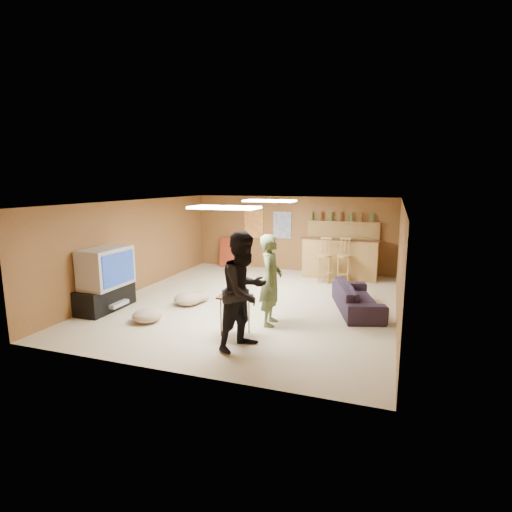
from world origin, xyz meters
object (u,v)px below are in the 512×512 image
(tv_body, at_px, (106,267))
(person_olive, at_px, (271,280))
(tray_table, at_px, (235,315))
(bar_counter, at_px, (340,258))
(sofa, at_px, (357,298))
(person_black, at_px, (244,291))

(tv_body, relative_size, person_olive, 0.65)
(person_olive, distance_m, tray_table, 0.96)
(person_olive, bearing_deg, tray_table, 142.95)
(person_olive, bearing_deg, bar_counter, -15.43)
(tv_body, distance_m, tray_table, 3.08)
(bar_counter, distance_m, sofa, 2.94)
(person_olive, bearing_deg, tv_body, 89.23)
(tv_body, height_order, bar_counter, tv_body)
(bar_counter, relative_size, tray_table, 2.85)
(tv_body, relative_size, person_black, 0.59)
(sofa, bearing_deg, person_olive, 115.44)
(bar_counter, bearing_deg, sofa, -75.56)
(person_black, bearing_deg, tray_table, 60.99)
(tv_body, bearing_deg, sofa, 18.33)
(sofa, bearing_deg, tv_body, 91.31)
(person_olive, height_order, person_black, person_black)
(person_olive, relative_size, sofa, 0.89)
(bar_counter, height_order, person_black, person_black)
(person_olive, height_order, sofa, person_olive)
(person_olive, relative_size, person_black, 0.90)
(tv_body, bearing_deg, person_olive, 4.80)
(bar_counter, relative_size, person_black, 1.07)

